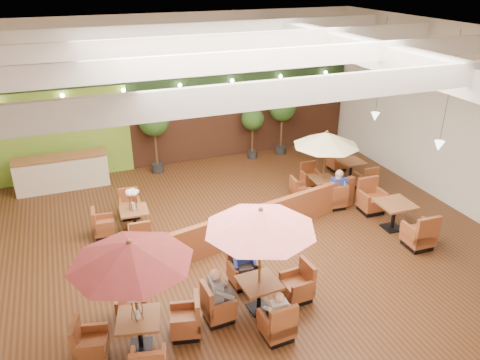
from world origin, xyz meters
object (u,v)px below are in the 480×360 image
table_1 (260,242)px  diner_0 (278,309)px  booth_divider (262,220)px  diner_4 (337,187)px  table_4 (394,216)px  topiary_2 (282,110)px  service_counter (62,172)px  table_2 (324,150)px  table_0 (133,276)px  table_3 (127,218)px  diner_2 (218,290)px  diner_3 (337,185)px  diner_1 (243,258)px  table_5 (351,170)px  topiary_0 (154,124)px  topiary_1 (252,121)px

table_1 → diner_0: bearing=-93.1°
booth_divider → diner_4: (2.83, 0.69, 0.25)m
table_4 → topiary_2: 6.68m
service_counter → booth_divider: 7.36m
table_2 → table_0: bearing=-141.3°
table_3 → diner_4: table_3 is taller
diner_2 → diner_3: bearing=125.9°
booth_divider → table_3: (-3.52, 1.57, -0.05)m
booth_divider → table_3: size_ratio=3.01×
table_2 → table_4: bearing=-65.3°
booth_divider → table_3: bearing=143.8°
table_2 → diner_4: size_ratio=3.10×
table_3 → diner_1: 4.11m
table_5 → diner_4: size_ratio=3.22×
topiary_0 → topiary_1: (3.79, 0.00, -0.33)m
topiary_2 → topiary_1: bearing=180.0°
service_counter → diner_2: bearing=-70.7°
topiary_1 → diner_4: size_ratio=2.76×
topiary_0 → table_3: bearing=-113.4°
diner_1 → diner_2: diner_2 is taller
diner_0 → topiary_1: bearing=75.8°
topiary_2 → diner_0: bearing=-116.1°
service_counter → diner_1: 8.12m
diner_0 → diner_2: size_ratio=0.83×
topiary_1 → diner_2: topiary_1 is taller
topiary_0 → diner_4: (4.64, -4.82, -1.12)m
table_4 → topiary_1: topiary_1 is taller
table_0 → booth_divider: bearing=50.5°
table_5 → topiary_2: bearing=109.7°
topiary_0 → diner_1: 7.48m
table_2 → table_5: 2.31m
table_2 → table_4: size_ratio=0.81×
table_1 → table_4: 5.50m
booth_divider → topiary_2: topiary_2 is taller
topiary_0 → service_counter: bearing=-176.5°
diner_1 → diner_2: size_ratio=0.92×
booth_divider → diner_2: (-2.26, -2.82, 0.29)m
table_5 → diner_2: 8.50m
table_3 → diner_2: size_ratio=2.73×
table_3 → diner_2: (1.26, -4.39, 0.34)m
service_counter → table_0: size_ratio=1.16×
table_1 → diner_4: table_1 is taller
booth_divider → table_2: bearing=16.7°
topiary_1 → diner_0: (-3.29, -9.27, -0.80)m
table_1 → table_2: size_ratio=1.12×
table_3 → diner_3: (6.34, -0.88, 0.34)m
diner_0 → table_3: bearing=117.7°
diner_2 → table_5: bearing=128.9°
service_counter → diner_4: (7.93, -4.62, 0.15)m
table_4 → table_5: 3.46m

